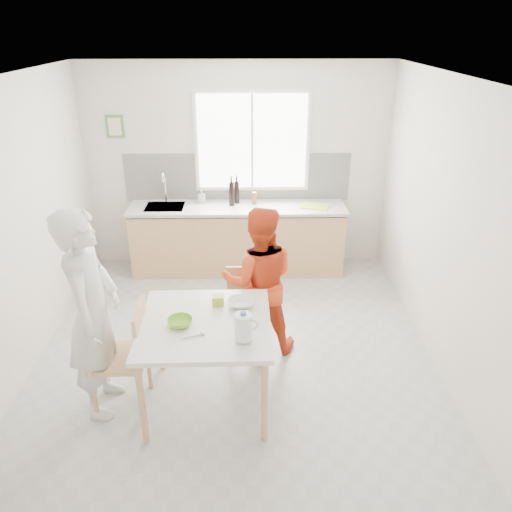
{
  "coord_description": "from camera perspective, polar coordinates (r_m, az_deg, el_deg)",
  "views": [
    {
      "loc": [
        0.14,
        -4.24,
        3.11
      ],
      "look_at": [
        0.22,
        0.2,
        1.02
      ],
      "focal_mm": 35.0,
      "sensor_mm": 36.0,
      "label": 1
    }
  ],
  "objects": [
    {
      "name": "ground",
      "position": [
        5.26,
        -2.37,
        -11.06
      ],
      "size": [
        4.5,
        4.5,
        0.0
      ],
      "primitive_type": "plane",
      "color": "#B7B7B2",
      "rests_on": "ground"
    },
    {
      "name": "room_shell",
      "position": [
        4.49,
        -2.74,
        6.12
      ],
      "size": [
        4.5,
        4.5,
        4.5
      ],
      "color": "silver",
      "rests_on": "ground"
    },
    {
      "name": "window",
      "position": [
        6.62,
        -0.44,
        12.92
      ],
      "size": [
        1.5,
        0.06,
        1.3
      ],
      "color": "white",
      "rests_on": "room_shell"
    },
    {
      "name": "backsplash",
      "position": [
        6.75,
        -2.15,
        8.98
      ],
      "size": [
        3.0,
        0.02,
        0.65
      ],
      "primitive_type": "cube",
      "color": "white",
      "rests_on": "room_shell"
    },
    {
      "name": "picture_frame",
      "position": [
        6.8,
        -15.83,
        14.05
      ],
      "size": [
        0.22,
        0.03,
        0.28
      ],
      "color": "#4D893E",
      "rests_on": "room_shell"
    },
    {
      "name": "kitchen_counter",
      "position": [
        6.75,
        -2.11,
        1.7
      ],
      "size": [
        2.84,
        0.64,
        1.37
      ],
      "color": "tan",
      "rests_on": "ground"
    },
    {
      "name": "dining_table",
      "position": [
        4.26,
        -5.8,
        -8.47
      ],
      "size": [
        1.11,
        1.11,
        0.84
      ],
      "rotation": [
        0.0,
        0.0,
        0.01
      ],
      "color": "white",
      "rests_on": "ground"
    },
    {
      "name": "chair_left",
      "position": [
        4.48,
        -14.47,
        -10.6
      ],
      "size": [
        0.46,
        0.46,
        0.99
      ],
      "rotation": [
        0.0,
        0.0,
        -1.56
      ],
      "color": "tan",
      "rests_on": "ground"
    },
    {
      "name": "chair_far",
      "position": [
        5.09,
        -1.14,
        -5.84
      ],
      "size": [
        0.41,
        0.41,
        0.89
      ],
      "rotation": [
        0.0,
        0.0,
        0.01
      ],
      "color": "tan",
      "rests_on": "ground"
    },
    {
      "name": "person_white",
      "position": [
        4.34,
        -18.13,
        -6.39
      ],
      "size": [
        0.45,
        0.68,
        1.86
      ],
      "primitive_type": "imported",
      "rotation": [
        0.0,
        0.0,
        1.58
      ],
      "color": "silver",
      "rests_on": "ground"
    },
    {
      "name": "person_red",
      "position": [
        4.95,
        0.35,
        -2.9
      ],
      "size": [
        0.76,
        0.6,
        1.56
      ],
      "primitive_type": "imported",
      "rotation": [
        0.0,
        0.0,
        3.15
      ],
      "color": "red",
      "rests_on": "ground"
    },
    {
      "name": "bowl_green",
      "position": [
        4.18,
        -8.68,
        -7.48
      ],
      "size": [
        0.21,
        0.21,
        0.06
      ],
      "primitive_type": "imported",
      "rotation": [
        0.0,
        0.0,
        0.01
      ],
      "color": "#7CBB2B",
      "rests_on": "dining_table"
    },
    {
      "name": "bowl_white",
      "position": [
        4.4,
        -1.75,
        -5.39
      ],
      "size": [
        0.24,
        0.24,
        0.06
      ],
      "primitive_type": "imported",
      "rotation": [
        0.0,
        0.0,
        0.01
      ],
      "color": "silver",
      "rests_on": "dining_table"
    },
    {
      "name": "milk_jug",
      "position": [
        3.9,
        -1.41,
        -8.07
      ],
      "size": [
        0.19,
        0.14,
        0.24
      ],
      "rotation": [
        0.0,
        0.0,
        0.01
      ],
      "color": "white",
      "rests_on": "dining_table"
    },
    {
      "name": "green_box",
      "position": [
        4.43,
        -4.36,
        -5.03
      ],
      "size": [
        0.1,
        0.1,
        0.09
      ],
      "primitive_type": "cube",
      "rotation": [
        0.0,
        0.0,
        0.01
      ],
      "color": "#96BD2B",
      "rests_on": "dining_table"
    },
    {
      "name": "spoon",
      "position": [
        4.04,
        -7.21,
        -9.06
      ],
      "size": [
        0.15,
        0.07,
        0.01
      ],
      "primitive_type": "cylinder",
      "rotation": [
        0.0,
        1.57,
        0.36
      ],
      "color": "#A5A5AA",
      "rests_on": "dining_table"
    },
    {
      "name": "cutting_board",
      "position": [
        6.59,
        6.76,
        5.68
      ],
      "size": [
        0.42,
        0.36,
        0.01
      ],
      "primitive_type": "cube",
      "rotation": [
        0.0,
        0.0,
        -0.36
      ],
      "color": "#AAD932",
      "rests_on": "kitchen_counter"
    },
    {
      "name": "wine_bottle_a",
      "position": [
        6.55,
        -2.81,
        7.13
      ],
      "size": [
        0.07,
        0.07,
        0.32
      ],
      "primitive_type": "cylinder",
      "color": "black",
      "rests_on": "kitchen_counter"
    },
    {
      "name": "wine_bottle_b",
      "position": [
        6.64,
        -2.22,
        7.31
      ],
      "size": [
        0.07,
        0.07,
        0.3
      ],
      "primitive_type": "cylinder",
      "color": "black",
      "rests_on": "kitchen_counter"
    },
    {
      "name": "jar_amber",
      "position": [
        6.62,
        -0.2,
        6.63
      ],
      "size": [
        0.06,
        0.06,
        0.16
      ],
      "primitive_type": "cylinder",
      "color": "brown",
      "rests_on": "kitchen_counter"
    },
    {
      "name": "soap_bottle",
      "position": [
        6.72,
        -6.22,
        6.81
      ],
      "size": [
        0.09,
        0.09,
        0.17
      ],
      "primitive_type": "imported",
      "rotation": [
        0.0,
        0.0,
        -0.21
      ],
      "color": "#999999",
      "rests_on": "kitchen_counter"
    }
  ]
}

